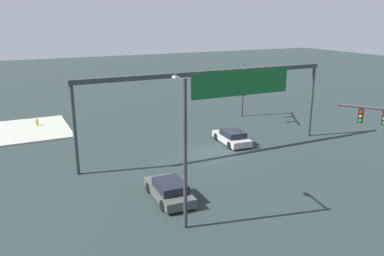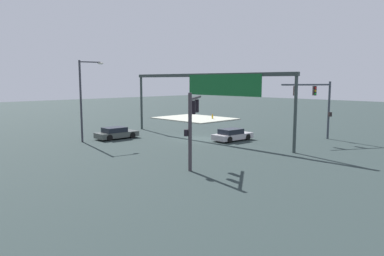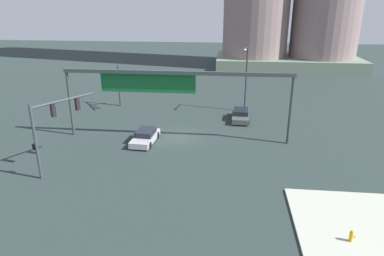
{
  "view_description": "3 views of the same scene",
  "coord_description": "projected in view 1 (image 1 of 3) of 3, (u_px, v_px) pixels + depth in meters",
  "views": [
    {
      "loc": [
        14.84,
        26.73,
        10.85
      ],
      "look_at": [
        0.62,
        -2.3,
        1.66
      ],
      "focal_mm": 36.87,
      "sensor_mm": 36.0,
      "label": 1
    },
    {
      "loc": [
        -26.57,
        27.23,
        6.06
      ],
      "look_at": [
        -1.31,
        2.59,
        1.5
      ],
      "focal_mm": 34.64,
      "sensor_mm": 36.0,
      "label": 2
    },
    {
      "loc": [
        4.91,
        -31.77,
        12.83
      ],
      "look_at": [
        1.65,
        -1.98,
        1.81
      ],
      "focal_mm": 32.46,
      "sensor_mm": 36.0,
      "label": 3
    }
  ],
  "objects": [
    {
      "name": "ground_plane",
      "position": [
        211.0,
        153.0,
        32.34
      ],
      "size": [
        168.94,
        168.94,
        0.0
      ],
      "primitive_type": "plane",
      "color": "#283534"
    },
    {
      "name": "overhead_sign_gantry",
      "position": [
        219.0,
        84.0,
        31.35
      ],
      "size": [
        21.68,
        0.43,
        6.75
      ],
      "color": "#333F3E",
      "rests_on": "ground"
    },
    {
      "name": "traffic_signal_opposite_side",
      "position": [
        244.0,
        82.0,
        41.97
      ],
      "size": [
        3.24,
        4.8,
        5.94
      ],
      "rotation": [
        0.0,
        0.0,
        1.03
      ],
      "color": "#373F48",
      "rests_on": "ground"
    },
    {
      "name": "sedan_car_waiting_far",
      "position": [
        232.0,
        137.0,
        34.72
      ],
      "size": [
        2.15,
        4.41,
        1.21
      ],
      "rotation": [
        0.0,
        0.0,
        -1.64
      ],
      "color": "#B6B3B7",
      "rests_on": "ground"
    },
    {
      "name": "sedan_car_approaching",
      "position": [
        169.0,
        190.0,
        24.14
      ],
      "size": [
        2.08,
        4.43,
        1.21
      ],
      "rotation": [
        0.0,
        0.0,
        -1.61
      ],
      "color": "#49504C",
      "rests_on": "ground"
    },
    {
      "name": "sidewalk_corner",
      "position": [
        8.0,
        132.0,
        37.92
      ],
      "size": [
        11.33,
        8.9,
        0.15
      ],
      "primitive_type": "cube",
      "color": "#B0B3A2",
      "rests_on": "ground"
    },
    {
      "name": "streetlamp_curved_arm",
      "position": [
        184.0,
        143.0,
        19.98
      ],
      "size": [
        0.69,
        2.49,
        7.99
      ],
      "rotation": [
        0.0,
        0.0,
        -1.76
      ],
      "color": "#34353E",
      "rests_on": "ground"
    },
    {
      "name": "fire_hydrant_on_curb",
      "position": [
        37.0,
        122.0,
        39.92
      ],
      "size": [
        0.33,
        0.22,
        0.71
      ],
      "color": "gold",
      "rests_on": "sidewalk_corner"
    }
  ]
}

